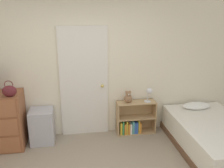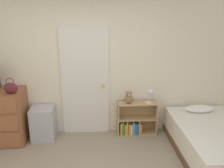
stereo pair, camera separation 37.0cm
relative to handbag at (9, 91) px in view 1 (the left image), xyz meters
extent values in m
cube|color=beige|center=(1.17, 0.49, 0.20)|extent=(10.00, 0.06, 2.55)
cube|color=silver|center=(1.19, 0.44, -0.06)|extent=(0.87, 0.04, 2.03)
sphere|color=gold|center=(1.53, 0.39, -0.12)|extent=(0.06, 0.06, 0.06)
ellipsoid|color=#591E23|center=(0.00, 0.00, 0.00)|extent=(0.22, 0.13, 0.18)
torus|color=#591E23|center=(0.00, 0.00, 0.10)|extent=(0.13, 0.01, 0.13)
cube|color=#ADADB7|center=(0.42, 0.24, -0.77)|extent=(0.41, 0.41, 0.61)
cube|color=tan|center=(1.80, 0.31, -0.76)|extent=(0.02, 0.26, 0.63)
cube|color=tan|center=(2.52, 0.31, -0.76)|extent=(0.02, 0.26, 0.63)
cube|color=tan|center=(2.16, 0.31, -1.06)|extent=(0.70, 0.26, 0.02)
cube|color=tan|center=(2.16, 0.31, -0.76)|extent=(0.70, 0.26, 0.02)
cube|color=tan|center=(2.16, 0.31, -0.45)|extent=(0.70, 0.26, 0.02)
cube|color=tan|center=(2.16, 0.43, -0.76)|extent=(0.74, 0.01, 0.63)
cube|color=gold|center=(1.85, 0.28, -0.94)|extent=(0.04, 0.18, 0.24)
cube|color=#338C4C|center=(1.89, 0.29, -0.93)|extent=(0.03, 0.20, 0.26)
cube|color=orange|center=(1.93, 0.29, -0.95)|extent=(0.04, 0.21, 0.21)
cube|color=gold|center=(1.96, 0.28, -0.92)|extent=(0.02, 0.19, 0.27)
cube|color=orange|center=(2.00, 0.26, -0.95)|extent=(0.04, 0.15, 0.21)
cube|color=white|center=(2.04, 0.26, -0.96)|extent=(0.03, 0.16, 0.20)
cube|color=teal|center=(2.09, 0.27, -0.93)|extent=(0.04, 0.17, 0.25)
cube|color=#3359B2|center=(2.12, 0.28, -0.95)|extent=(0.03, 0.18, 0.22)
cube|color=#3359B2|center=(2.16, 0.27, -0.94)|extent=(0.03, 0.16, 0.22)
cube|color=gold|center=(2.19, 0.29, -0.92)|extent=(0.02, 0.21, 0.27)
cube|color=orange|center=(2.22, 0.26, -0.95)|extent=(0.03, 0.15, 0.20)
sphere|color=#8C6647|center=(1.99, 0.31, -0.37)|extent=(0.15, 0.15, 0.15)
sphere|color=#8C6647|center=(1.99, 0.31, -0.27)|extent=(0.09, 0.09, 0.09)
sphere|color=silver|center=(1.99, 0.27, -0.27)|extent=(0.03, 0.03, 0.03)
sphere|color=#8C6647|center=(1.96, 0.31, -0.23)|extent=(0.04, 0.04, 0.04)
sphere|color=#8C6647|center=(2.03, 0.31, -0.23)|extent=(0.04, 0.04, 0.04)
cylinder|color=silver|center=(2.36, 0.28, -0.44)|extent=(0.13, 0.13, 0.01)
cylinder|color=silver|center=(2.36, 0.28, -0.34)|extent=(0.01, 0.01, 0.17)
sphere|color=silver|center=(2.39, 0.26, -0.22)|extent=(0.12, 0.12, 0.12)
cube|color=brown|center=(3.30, -0.52, -1.01)|extent=(1.20, 1.91, 0.12)
cube|color=silver|center=(3.30, -0.52, -0.77)|extent=(1.16, 1.86, 0.36)
ellipsoid|color=white|center=(3.30, 0.17, -0.54)|extent=(0.54, 0.28, 0.12)
camera|label=1|loc=(1.01, -3.93, 1.29)|focal=40.00mm
camera|label=2|loc=(1.38, -3.97, 1.29)|focal=40.00mm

